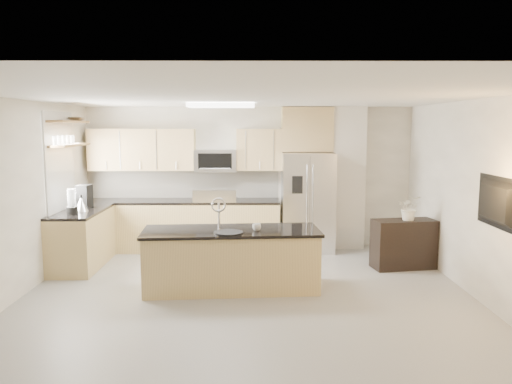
{
  "coord_description": "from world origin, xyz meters",
  "views": [
    {
      "loc": [
        0.07,
        -6.01,
        2.25
      ],
      "look_at": [
        0.12,
        1.3,
        1.28
      ],
      "focal_mm": 35.0,
      "sensor_mm": 36.0,
      "label": 1
    }
  ],
  "objects_px": {
    "blender": "(72,203)",
    "bowl": "(76,118)",
    "kettle": "(81,204)",
    "credenza": "(404,244)",
    "television": "(492,203)",
    "refrigerator": "(307,202)",
    "island": "(231,259)",
    "coffee_maker": "(84,197)",
    "flower_vase": "(410,201)",
    "microwave": "(216,160)",
    "platter": "(228,233)",
    "range": "(216,224)",
    "cup": "(257,227)"
  },
  "relations": [
    {
      "from": "blender",
      "to": "bowl",
      "type": "xyz_separation_m",
      "value": [
        -0.18,
        0.86,
        1.29
      ]
    },
    {
      "from": "kettle",
      "to": "credenza",
      "type": "bearing_deg",
      "value": -0.2
    },
    {
      "from": "bowl",
      "to": "television",
      "type": "relative_size",
      "value": 0.31
    },
    {
      "from": "bowl",
      "to": "television",
      "type": "distance_m",
      "value": 6.38
    },
    {
      "from": "refrigerator",
      "to": "credenza",
      "type": "distance_m",
      "value": 1.89
    },
    {
      "from": "island",
      "to": "coffee_maker",
      "type": "relative_size",
      "value": 6.59
    },
    {
      "from": "refrigerator",
      "to": "bowl",
      "type": "height_order",
      "value": "bowl"
    },
    {
      "from": "kettle",
      "to": "coffee_maker",
      "type": "xyz_separation_m",
      "value": [
        -0.07,
        0.36,
        0.06
      ]
    },
    {
      "from": "bowl",
      "to": "flower_vase",
      "type": "relative_size",
      "value": 0.56
    },
    {
      "from": "credenza",
      "to": "bowl",
      "type": "height_order",
      "value": "bowl"
    },
    {
      "from": "island",
      "to": "flower_vase",
      "type": "xyz_separation_m",
      "value": [
        2.76,
        0.98,
        0.66
      ]
    },
    {
      "from": "television",
      "to": "refrigerator",
      "type": "bearing_deg",
      "value": 31.04
    },
    {
      "from": "blender",
      "to": "flower_vase",
      "type": "relative_size",
      "value": 0.64
    },
    {
      "from": "bowl",
      "to": "flower_vase",
      "type": "height_order",
      "value": "bowl"
    },
    {
      "from": "refrigerator",
      "to": "kettle",
      "type": "xyz_separation_m",
      "value": [
        -3.68,
        -1.13,
        0.15
      ]
    },
    {
      "from": "microwave",
      "to": "coffee_maker",
      "type": "height_order",
      "value": "microwave"
    },
    {
      "from": "island",
      "to": "platter",
      "type": "relative_size",
      "value": 6.36
    },
    {
      "from": "platter",
      "to": "coffee_maker",
      "type": "xyz_separation_m",
      "value": [
        -2.44,
        1.63,
        0.25
      ]
    },
    {
      "from": "coffee_maker",
      "to": "kettle",
      "type": "bearing_deg",
      "value": -78.95
    },
    {
      "from": "television",
      "to": "bowl",
      "type": "bearing_deg",
      "value": 66.14
    },
    {
      "from": "kettle",
      "to": "platter",
      "type": "bearing_deg",
      "value": -28.1
    },
    {
      "from": "kettle",
      "to": "flower_vase",
      "type": "height_order",
      "value": "flower_vase"
    },
    {
      "from": "television",
      "to": "kettle",
      "type": "bearing_deg",
      "value": 70.69
    },
    {
      "from": "blender",
      "to": "platter",
      "type": "bearing_deg",
      "value": -22.64
    },
    {
      "from": "range",
      "to": "kettle",
      "type": "xyz_separation_m",
      "value": [
        -2.02,
        -1.18,
        0.56
      ]
    },
    {
      "from": "range",
      "to": "microwave",
      "type": "relative_size",
      "value": 1.5
    },
    {
      "from": "credenza",
      "to": "flower_vase",
      "type": "height_order",
      "value": "flower_vase"
    },
    {
      "from": "range",
      "to": "platter",
      "type": "height_order",
      "value": "range"
    },
    {
      "from": "credenza",
      "to": "flower_vase",
      "type": "distance_m",
      "value": 0.7
    },
    {
      "from": "platter",
      "to": "kettle",
      "type": "relative_size",
      "value": 1.49
    },
    {
      "from": "cup",
      "to": "coffee_maker",
      "type": "xyz_separation_m",
      "value": [
        -2.82,
        1.46,
        0.21
      ]
    },
    {
      "from": "island",
      "to": "blender",
      "type": "bearing_deg",
      "value": 158.7
    },
    {
      "from": "range",
      "to": "blender",
      "type": "height_order",
      "value": "blender"
    },
    {
      "from": "microwave",
      "to": "range",
      "type": "bearing_deg",
      "value": -90.0
    },
    {
      "from": "microwave",
      "to": "credenza",
      "type": "xyz_separation_m",
      "value": [
        3.07,
        -1.32,
        -1.24
      ]
    },
    {
      "from": "range",
      "to": "coffee_maker",
      "type": "xyz_separation_m",
      "value": [
        -2.1,
        -0.82,
        0.63
      ]
    },
    {
      "from": "refrigerator",
      "to": "kettle",
      "type": "bearing_deg",
      "value": -162.89
    },
    {
      "from": "platter",
      "to": "coffee_maker",
      "type": "bearing_deg",
      "value": 146.36
    },
    {
      "from": "kettle",
      "to": "bowl",
      "type": "height_order",
      "value": "bowl"
    },
    {
      "from": "platter",
      "to": "island",
      "type": "bearing_deg",
      "value": 83.08
    },
    {
      "from": "refrigerator",
      "to": "range",
      "type": "bearing_deg",
      "value": 178.4
    },
    {
      "from": "credenza",
      "to": "cup",
      "type": "xyz_separation_m",
      "value": [
        -2.35,
        -1.08,
        0.5
      ]
    },
    {
      "from": "microwave",
      "to": "bowl",
      "type": "bearing_deg",
      "value": -162.78
    },
    {
      "from": "flower_vase",
      "to": "kettle",
      "type": "bearing_deg",
      "value": 179.42
    },
    {
      "from": "television",
      "to": "range",
      "type": "bearing_deg",
      "value": 48.36
    },
    {
      "from": "kettle",
      "to": "television",
      "type": "bearing_deg",
      "value": -19.31
    },
    {
      "from": "credenza",
      "to": "kettle",
      "type": "xyz_separation_m",
      "value": [
        -5.1,
        0.02,
        0.65
      ]
    },
    {
      "from": "blender",
      "to": "television",
      "type": "xyz_separation_m",
      "value": [
        5.58,
        -1.68,
        0.26
      ]
    },
    {
      "from": "credenza",
      "to": "flower_vase",
      "type": "bearing_deg",
      "value": -37.8
    },
    {
      "from": "microwave",
      "to": "credenza",
      "type": "distance_m",
      "value": 3.57
    }
  ]
}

